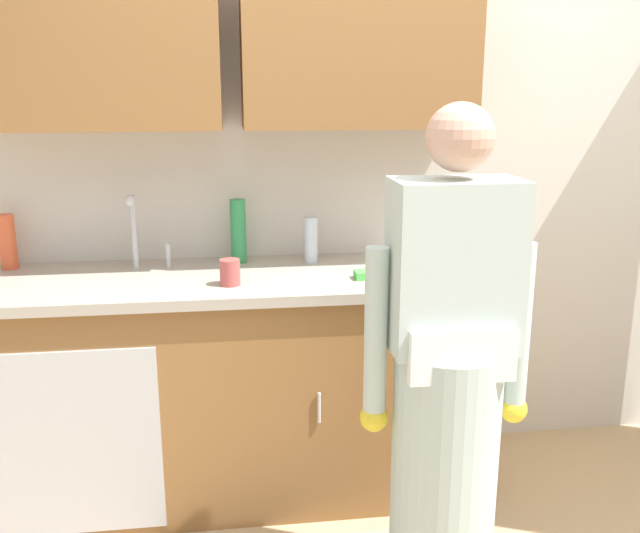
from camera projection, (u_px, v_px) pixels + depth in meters
name	position (u px, v px, depth m)	size (l,w,h in m)	color
kitchen_wall_with_uppers	(330.00, 131.00, 2.95)	(4.80, 0.44, 2.70)	beige
counter_cabinet	(240.00, 389.00, 2.87)	(1.90, 0.62, 0.90)	brown
countertop	(238.00, 279.00, 2.76)	(1.96, 0.66, 0.04)	#A8A093
sink	(142.00, 281.00, 2.71)	(0.50, 0.36, 0.35)	#B7BABF
person_at_sink	(447.00, 404.00, 2.19)	(0.55, 0.34, 1.62)	white
bottle_dish_liquid	(238.00, 231.00, 2.91)	(0.07, 0.07, 0.27)	#2D8C4C
bottle_water_tall	(311.00, 240.00, 2.92)	(0.06, 0.06, 0.19)	silver
bottle_cleaner_spray	(7.00, 242.00, 2.81)	(0.07, 0.07, 0.22)	#E05933
cup_by_sink	(230.00, 272.00, 2.59)	(0.08, 0.08, 0.10)	#B24C47
sponge	(369.00, 275.00, 2.69)	(0.11, 0.07, 0.03)	#4CBF4C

